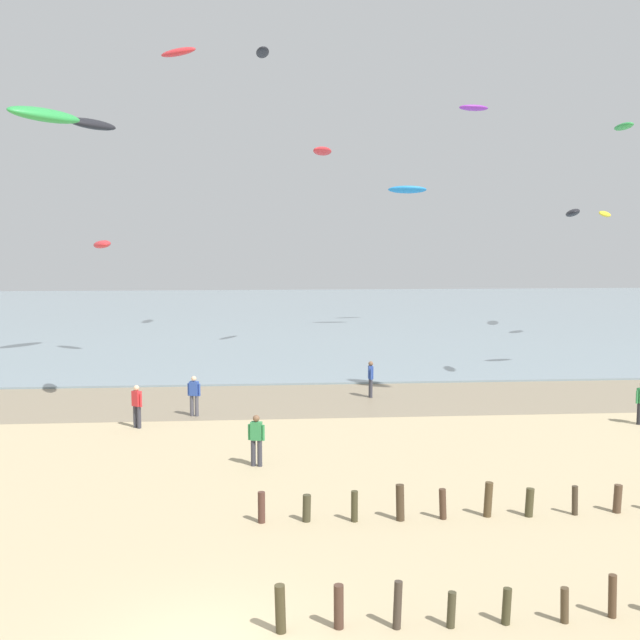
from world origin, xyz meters
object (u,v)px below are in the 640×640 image
(kite_aloft_3, at_px, (605,214))
(kite_aloft_7, at_px, (573,213))
(kite_aloft_10, at_px, (102,244))
(kite_aloft_11, at_px, (474,108))
(kite_aloft_1, at_px, (45,115))
(kite_aloft_2, at_px, (407,190))
(kite_aloft_8, at_px, (263,52))
(person_nearest_camera, at_px, (371,378))
(kite_aloft_4, at_px, (178,52))
(kite_aloft_5, at_px, (624,126))
(person_right_flank, at_px, (194,395))
(person_by_waterline, at_px, (256,439))
(person_left_flank, at_px, (137,405))
(kite_aloft_0, at_px, (92,124))
(kite_aloft_9, at_px, (322,151))

(kite_aloft_3, distance_m, kite_aloft_7, 6.25)
(kite_aloft_10, relative_size, kite_aloft_11, 0.85)
(kite_aloft_1, bearing_deg, kite_aloft_3, 167.44)
(kite_aloft_2, bearing_deg, kite_aloft_8, -165.00)
(person_nearest_camera, bearing_deg, kite_aloft_4, 141.04)
(kite_aloft_2, xyz_separation_m, kite_aloft_5, (5.28, -25.00, 1.38))
(person_right_flank, xyz_separation_m, kite_aloft_2, (14.37, 28.10, 10.29))
(person_by_waterline, bearing_deg, kite_aloft_10, 124.68)
(kite_aloft_1, relative_size, kite_aloft_8, 1.01)
(kite_aloft_3, bearing_deg, kite_aloft_5, 16.77)
(person_left_flank, height_order, kite_aloft_0, kite_aloft_0)
(person_nearest_camera, relative_size, kite_aloft_4, 0.69)
(kite_aloft_1, height_order, kite_aloft_7, kite_aloft_1)
(kite_aloft_10, bearing_deg, person_by_waterline, 13.67)
(person_by_waterline, height_order, kite_aloft_0, kite_aloft_0)
(person_by_waterline, distance_m, kite_aloft_10, 13.37)
(kite_aloft_8, bearing_deg, kite_aloft_4, -17.50)
(person_left_flank, bearing_deg, kite_aloft_1, -155.35)
(person_left_flank, relative_size, kite_aloft_0, 0.50)
(person_right_flank, height_order, kite_aloft_7, kite_aloft_7)
(kite_aloft_1, height_order, kite_aloft_4, kite_aloft_4)
(person_left_flank, xyz_separation_m, kite_aloft_5, (21.73, 4.94, 11.66))
(kite_aloft_10, bearing_deg, person_right_flank, 38.22)
(kite_aloft_9, xyz_separation_m, kite_aloft_10, (-10.91, -15.06, -5.76))
(person_right_flank, height_order, kite_aloft_8, kite_aloft_8)
(person_nearest_camera, height_order, kite_aloft_9, kite_aloft_9)
(kite_aloft_8, xyz_separation_m, kite_aloft_10, (-7.20, -22.42, -13.50))
(person_nearest_camera, xyz_separation_m, kite_aloft_3, (19.41, 18.14, 8.21))
(kite_aloft_0, bearing_deg, person_by_waterline, 61.47)
(kite_aloft_3, bearing_deg, kite_aloft_1, -13.15)
(kite_aloft_4, distance_m, kite_aloft_10, 13.43)
(person_left_flank, xyz_separation_m, kite_aloft_10, (-2.01, 4.27, 6.25))
(person_nearest_camera, distance_m, kite_aloft_2, 27.69)
(kite_aloft_4, bearing_deg, kite_aloft_7, 68.86)
(kite_aloft_0, distance_m, kite_aloft_11, 30.17)
(kite_aloft_3, height_order, kite_aloft_10, kite_aloft_3)
(kite_aloft_8, height_order, kite_aloft_10, kite_aloft_8)
(person_right_flank, bearing_deg, kite_aloft_2, 62.91)
(person_nearest_camera, bearing_deg, kite_aloft_2, 75.49)
(kite_aloft_4, distance_m, kite_aloft_11, 27.32)
(kite_aloft_3, relative_size, kite_aloft_9, 0.89)
(person_right_flank, bearing_deg, person_left_flank, -138.45)
(person_by_waterline, height_order, kite_aloft_11, kite_aloft_11)
(kite_aloft_0, bearing_deg, kite_aloft_1, 43.99)
(person_nearest_camera, xyz_separation_m, kite_aloft_9, (-1.11, 14.27, 12.02))
(kite_aloft_11, bearing_deg, kite_aloft_1, -138.53)
(person_nearest_camera, distance_m, person_by_waterline, 11.76)
(kite_aloft_0, distance_m, kite_aloft_4, 7.02)
(person_by_waterline, height_order, kite_aloft_2, kite_aloft_2)
(person_left_flank, relative_size, kite_aloft_11, 0.69)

